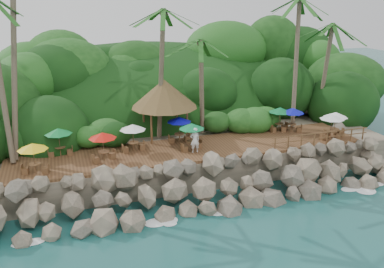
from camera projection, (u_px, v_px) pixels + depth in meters
name	position (u px, v px, depth m)	size (l,w,h in m)	color
ground	(222.00, 215.00, 25.57)	(140.00, 140.00, 0.00)	#19514F
land_base	(159.00, 126.00, 39.63)	(32.00, 25.20, 2.10)	gray
jungle_hill	(144.00, 116.00, 46.72)	(44.80, 28.00, 15.40)	#143811
seawall	(211.00, 185.00, 27.00)	(29.00, 4.00, 2.30)	gray
terrace	(192.00, 149.00, 30.27)	(26.00, 5.00, 0.20)	brown
jungle_foliage	(162.00, 139.00, 39.07)	(44.00, 16.00, 12.00)	#143811
foam_line	(220.00, 212.00, 25.83)	(25.20, 0.80, 0.06)	white
palms	(179.00, 3.00, 29.51)	(31.73, 7.35, 15.33)	brown
palapa	(164.00, 93.00, 31.72)	(5.17, 5.17, 4.60)	brown
dining_clusters	(202.00, 125.00, 30.10)	(24.17, 4.93, 2.03)	brown
railing	(321.00, 137.00, 30.73)	(8.30, 0.10, 1.00)	brown
waiter	(195.00, 140.00, 29.12)	(0.68, 0.44, 1.85)	white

